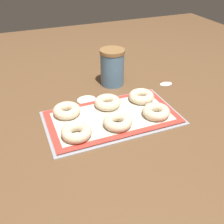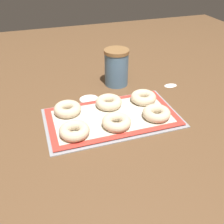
{
  "view_description": "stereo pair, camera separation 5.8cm",
  "coord_description": "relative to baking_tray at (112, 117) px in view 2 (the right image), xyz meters",
  "views": [
    {
      "loc": [
        -0.34,
        -0.81,
        0.61
      ],
      "look_at": [
        -0.01,
        0.0,
        0.03
      ],
      "focal_mm": 42.0,
      "sensor_mm": 36.0,
      "label": 1
    },
    {
      "loc": [
        -0.28,
        -0.83,
        0.61
      ],
      "look_at": [
        -0.01,
        0.0,
        0.03
      ],
      "focal_mm": 42.0,
      "sensor_mm": 36.0,
      "label": 2
    }
  ],
  "objects": [
    {
      "name": "ground_plane",
      "position": [
        0.01,
        -0.0,
        -0.0
      ],
      "size": [
        2.8,
        2.8,
        0.0
      ],
      "primitive_type": "plane",
      "color": "brown"
    },
    {
      "name": "baking_tray",
      "position": [
        0.0,
        0.0,
        0.0
      ],
      "size": [
        0.54,
        0.31,
        0.01
      ],
      "color": "#93969B",
      "rests_on": "ground_plane"
    },
    {
      "name": "baking_mat",
      "position": [
        0.0,
        -0.0,
        0.01
      ],
      "size": [
        0.51,
        0.28,
        0.0
      ],
      "color": "red",
      "rests_on": "baking_tray"
    },
    {
      "name": "bagel_front_left",
      "position": [
        -0.17,
        -0.07,
        0.03
      ],
      "size": [
        0.11,
        0.11,
        0.04
      ],
      "color": "beige",
      "rests_on": "baking_mat"
    },
    {
      "name": "bagel_front_center",
      "position": [
        -0.01,
        -0.07,
        0.03
      ],
      "size": [
        0.11,
        0.11,
        0.04
      ],
      "color": "beige",
      "rests_on": "baking_mat"
    },
    {
      "name": "bagel_front_right",
      "position": [
        0.17,
        -0.06,
        0.03
      ],
      "size": [
        0.11,
        0.11,
        0.04
      ],
      "color": "beige",
      "rests_on": "baking_mat"
    },
    {
      "name": "bagel_back_left",
      "position": [
        -0.17,
        0.08,
        0.03
      ],
      "size": [
        0.11,
        0.11,
        0.04
      ],
      "color": "beige",
      "rests_on": "baking_mat"
    },
    {
      "name": "bagel_back_center",
      "position": [
        0.01,
        0.08,
        0.03
      ],
      "size": [
        0.11,
        0.11,
        0.04
      ],
      "color": "beige",
      "rests_on": "baking_mat"
    },
    {
      "name": "bagel_back_right",
      "position": [
        0.17,
        0.07,
        0.03
      ],
      "size": [
        0.11,
        0.11,
        0.04
      ],
      "color": "beige",
      "rests_on": "baking_mat"
    },
    {
      "name": "flour_canister",
      "position": [
        0.12,
        0.28,
        0.09
      ],
      "size": [
        0.12,
        0.12,
        0.18
      ],
      "color": "slate",
      "rests_on": "ground_plane"
    },
    {
      "name": "flour_patch_near",
      "position": [
        0.37,
        0.18,
        -0.0
      ],
      "size": [
        0.06,
        0.04,
        0.0
      ],
      "color": "white",
      "rests_on": "ground_plane"
    },
    {
      "name": "flour_patch_far",
      "position": [
        -0.05,
        0.18,
        -0.0
      ],
      "size": [
        0.09,
        0.07,
        0.0
      ],
      "color": "white",
      "rests_on": "ground_plane"
    }
  ]
}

